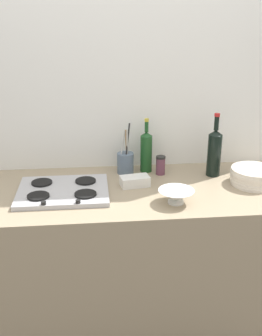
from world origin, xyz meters
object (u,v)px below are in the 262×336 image
(mixing_bowl, at_px, (176,196))
(butter_dish, at_px, (135,181))
(wine_bottle_mid_left, at_px, (214,152))
(plate_stack, at_px, (254,176))
(stovetop_hob, at_px, (63,191))
(condiment_jar_front, at_px, (161,165))
(wine_bottle_leftmost, at_px, (146,151))
(utensil_crock, at_px, (125,162))

(mixing_bowl, relative_size, butter_dish, 1.16)
(butter_dish, bearing_deg, wine_bottle_mid_left, 13.23)
(butter_dish, bearing_deg, plate_stack, -3.12)
(stovetop_hob, height_order, wine_bottle_mid_left, wine_bottle_mid_left)
(butter_dish, bearing_deg, stovetop_hob, -171.09)
(condiment_jar_front, bearing_deg, wine_bottle_mid_left, -8.26)
(wine_bottle_leftmost, height_order, wine_bottle_mid_left, wine_bottle_mid_left)
(plate_stack, distance_m, wine_bottle_mid_left, 0.25)
(plate_stack, distance_m, mixing_bowl, 0.51)
(wine_bottle_leftmost, xyz_separation_m, wine_bottle_mid_left, (0.37, -0.10, 0.02))
(wine_bottle_mid_left, bearing_deg, utensil_crock, 170.46)
(mixing_bowl, xyz_separation_m, utensil_crock, (-0.21, 0.42, 0.03))
(stovetop_hob, distance_m, utensil_crock, 0.43)
(wine_bottle_mid_left, xyz_separation_m, utensil_crock, (-0.50, 0.08, -0.07))
(mixing_bowl, xyz_separation_m, condiment_jar_front, (-0.01, 0.38, 0.02))
(wine_bottle_leftmost, height_order, utensil_crock, wine_bottle_leftmost)
(utensil_crock, bearing_deg, stovetop_hob, -143.99)
(plate_stack, bearing_deg, utensil_crock, 161.53)
(wine_bottle_leftmost, distance_m, wine_bottle_mid_left, 0.39)
(mixing_bowl, xyz_separation_m, butter_dish, (-0.18, 0.23, -0.01))
(mixing_bowl, distance_m, utensil_crock, 0.47)
(stovetop_hob, xyz_separation_m, wine_bottle_leftmost, (0.47, 0.27, 0.11))
(wine_bottle_leftmost, relative_size, wine_bottle_mid_left, 0.88)
(utensil_crock, height_order, condiment_jar_front, utensil_crock)
(plate_stack, relative_size, utensil_crock, 0.84)
(butter_dish, bearing_deg, wine_bottle_leftmost, 67.05)
(plate_stack, xyz_separation_m, wine_bottle_leftmost, (-0.56, 0.24, 0.08))
(wine_bottle_mid_left, height_order, mixing_bowl, wine_bottle_mid_left)
(plate_stack, distance_m, utensil_crock, 0.72)
(stovetop_hob, distance_m, mixing_bowl, 0.58)
(wine_bottle_mid_left, bearing_deg, wine_bottle_leftmost, 164.95)
(utensil_crock, xyz_separation_m, condiment_jar_front, (0.20, -0.04, -0.01))
(wine_bottle_mid_left, bearing_deg, plate_stack, -38.01)
(wine_bottle_leftmost, bearing_deg, stovetop_hob, -150.18)
(stovetop_hob, bearing_deg, utensil_crock, 36.01)
(plate_stack, xyz_separation_m, butter_dish, (-0.65, 0.04, -0.02))
(mixing_bowl, height_order, butter_dish, mixing_bowl)
(utensil_crock, distance_m, condiment_jar_front, 0.20)
(plate_stack, height_order, condiment_jar_front, condiment_jar_front)
(mixing_bowl, bearing_deg, utensil_crock, 116.82)
(wine_bottle_mid_left, relative_size, utensil_crock, 1.19)
(stovetop_hob, distance_m, wine_bottle_leftmost, 0.55)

